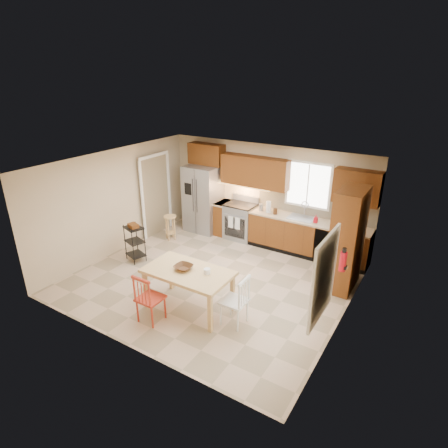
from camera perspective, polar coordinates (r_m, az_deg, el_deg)
floor at (r=8.16m, az=-1.77°, el=-8.34°), size 5.50×5.50×0.00m
ceiling at (r=7.20m, az=-2.01°, el=9.00°), size 5.50×5.00×0.02m
wall_back at (r=9.64m, az=6.41°, el=4.67°), size 5.50×0.02×2.50m
wall_front at (r=5.90m, az=-15.59°, el=-8.20°), size 5.50×0.02×2.50m
wall_left at (r=9.31m, az=-16.14°, el=3.25°), size 0.02×5.00×2.50m
wall_right at (r=6.61m, az=18.47°, el=-5.08°), size 0.02×5.00×2.50m
refrigerator at (r=10.25m, az=-3.19°, el=3.87°), size 0.92×0.75×1.82m
range_stove at (r=9.88m, az=2.54°, el=0.37°), size 0.76×0.63×0.92m
base_cabinet_narrow at (r=10.16m, az=-0.12°, el=0.96°), size 0.30×0.60×0.90m
base_cabinet_run at (r=9.22m, az=12.60°, el=-1.95°), size 2.92×0.60×0.90m
dishwasher at (r=8.82m, az=15.36°, el=-3.39°), size 0.60×0.02×0.78m
backsplash at (r=9.20m, az=13.59°, el=2.80°), size 2.92×0.03×0.55m
upper_over_fridge at (r=10.10m, az=-2.68°, el=10.60°), size 1.00×0.35×0.55m
upper_left_block at (r=9.43m, az=4.71°, el=7.98°), size 1.80×0.35×0.75m
upper_right_block at (r=8.63m, az=19.65°, el=5.34°), size 1.00×0.35×0.75m
window_back at (r=9.11m, az=12.72°, el=5.83°), size 1.12×0.04×1.12m
sink at (r=9.11m, az=11.70°, el=0.65°), size 0.62×0.46×0.16m
undercab_glow at (r=9.65m, az=2.98°, el=5.93°), size 1.60×0.30×0.01m
soap_bottle at (r=8.87m, az=13.82°, el=0.77°), size 0.09×0.09×0.19m
paper_towel at (r=9.31m, az=6.79°, el=2.62°), size 0.12×0.12×0.28m
canister_steel at (r=9.40m, az=5.68°, el=2.56°), size 0.11×0.11×0.18m
canister_wood at (r=9.23m, az=7.81°, el=1.93°), size 0.10×0.10×0.14m
pantry at (r=7.82m, az=18.26°, el=-2.31°), size 0.50×0.95×2.10m
fire_extinguisher at (r=6.83m, az=17.67°, el=-5.47°), size 0.12×0.12×0.36m
window_right at (r=5.54m, az=14.99°, el=-7.89°), size 0.04×1.02×1.32m
doorway at (r=10.18m, az=-10.38°, el=4.23°), size 0.04×0.95×2.10m
dining_table at (r=7.08m, az=-5.40°, el=-9.96°), size 1.62×0.92×0.78m
chair_red at (r=6.82m, az=-11.16°, el=-10.91°), size 0.45×0.45×0.95m
chair_white at (r=6.62m, az=1.56°, el=-11.56°), size 0.45×0.45×0.95m
table_bowl at (r=6.93m, az=-6.19°, el=-6.91°), size 0.33×0.33×0.08m
table_jar at (r=6.75m, az=-2.60°, el=-7.36°), size 0.12×0.12×0.14m
bar_stool at (r=9.94m, az=-8.15°, el=-0.54°), size 0.38×0.38×0.66m
utility_cart at (r=8.95m, az=-13.42°, el=-2.86°), size 0.52×0.46×0.88m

